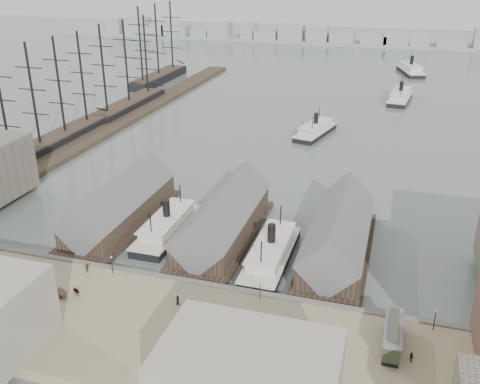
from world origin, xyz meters
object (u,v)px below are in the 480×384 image
(horse_cart_left, at_px, (10,288))
(horse_cart_center, at_px, (72,292))
(ferry_docked_west, at_px, (167,226))
(tram, at_px, (393,336))
(horse_cart_right, at_px, (307,352))

(horse_cart_left, xyz_separation_m, horse_cart_center, (11.79, 2.00, 0.08))
(ferry_docked_west, relative_size, horse_cart_center, 5.12)
(horse_cart_left, relative_size, horse_cart_center, 0.93)
(horse_cart_left, bearing_deg, tram, -56.78)
(tram, height_order, horse_cart_right, tram)
(ferry_docked_west, distance_m, tram, 58.70)
(horse_cart_left, height_order, horse_cart_center, horse_cart_center)
(horse_cart_left, xyz_separation_m, horse_cart_right, (56.12, -1.72, 0.07))
(ferry_docked_west, height_order, horse_cart_center, ferry_docked_west)
(tram, xyz_separation_m, horse_cart_left, (-68.66, -4.64, -1.21))
(ferry_docked_west, xyz_separation_m, horse_cart_center, (-5.38, -30.77, 0.72))
(horse_cart_center, bearing_deg, tram, -63.33)
(horse_cart_left, height_order, horse_cart_right, horse_cart_right)
(horse_cart_center, height_order, horse_cart_right, horse_cart_center)
(horse_cart_left, distance_m, horse_cart_center, 11.96)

